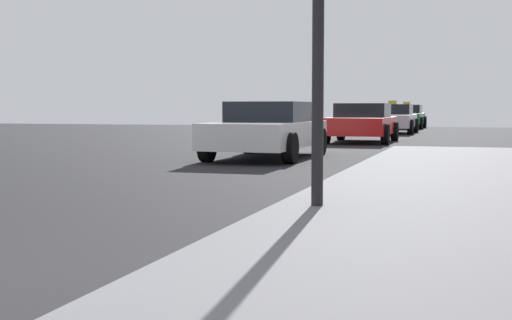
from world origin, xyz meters
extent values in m
cube|color=white|center=(-0.50, 12.86, 0.54)|extent=(1.80, 4.55, 0.55)
cube|color=black|center=(-0.50, 13.09, 1.04)|extent=(1.58, 2.05, 0.45)
cylinder|color=black|center=(0.41, 11.41, 0.32)|extent=(0.22, 0.64, 0.64)
cylinder|color=black|center=(-1.40, 11.41, 0.32)|extent=(0.22, 0.64, 0.64)
cylinder|color=black|center=(0.41, 14.32, 0.32)|extent=(0.22, 0.64, 0.64)
cylinder|color=black|center=(-1.40, 14.32, 0.32)|extent=(0.22, 0.64, 0.64)
cube|color=red|center=(0.45, 20.73, 0.54)|extent=(1.85, 4.18, 0.55)
cube|color=black|center=(0.45, 20.94, 1.04)|extent=(1.62, 1.88, 0.45)
cylinder|color=black|center=(1.37, 19.39, 0.32)|extent=(0.22, 0.64, 0.64)
cylinder|color=black|center=(-0.48, 19.39, 0.32)|extent=(0.22, 0.64, 0.64)
cylinder|color=black|center=(1.37, 22.06, 0.32)|extent=(0.22, 0.64, 0.64)
cylinder|color=black|center=(-0.48, 22.06, 0.32)|extent=(0.22, 0.64, 0.64)
cube|color=#B7B7BF|center=(0.50, 29.06, 0.54)|extent=(1.84, 4.20, 0.55)
cube|color=black|center=(0.50, 29.27, 1.04)|extent=(1.62, 1.89, 0.45)
cube|color=yellow|center=(0.50, 29.27, 1.35)|extent=(0.36, 0.14, 0.16)
cylinder|color=black|center=(1.42, 27.72, 0.32)|extent=(0.22, 0.64, 0.64)
cylinder|color=black|center=(-0.42, 27.72, 0.32)|extent=(0.22, 0.64, 0.64)
cylinder|color=black|center=(1.42, 30.41, 0.32)|extent=(0.22, 0.64, 0.64)
cylinder|color=black|center=(-0.42, 30.41, 0.32)|extent=(0.22, 0.64, 0.64)
cube|color=#196638|center=(0.42, 36.68, 0.54)|extent=(1.74, 4.48, 0.55)
cube|color=black|center=(0.42, 36.90, 1.04)|extent=(1.53, 2.02, 0.45)
cube|color=yellow|center=(0.42, 36.90, 1.35)|extent=(0.36, 0.14, 0.16)
cylinder|color=black|center=(1.30, 35.24, 0.32)|extent=(0.22, 0.64, 0.64)
cylinder|color=black|center=(-0.45, 35.24, 0.32)|extent=(0.22, 0.64, 0.64)
cylinder|color=black|center=(1.30, 38.11, 0.32)|extent=(0.22, 0.64, 0.64)
cylinder|color=black|center=(-0.45, 38.11, 0.32)|extent=(0.22, 0.64, 0.64)
camera|label=1|loc=(3.97, -2.61, 1.15)|focal=50.21mm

